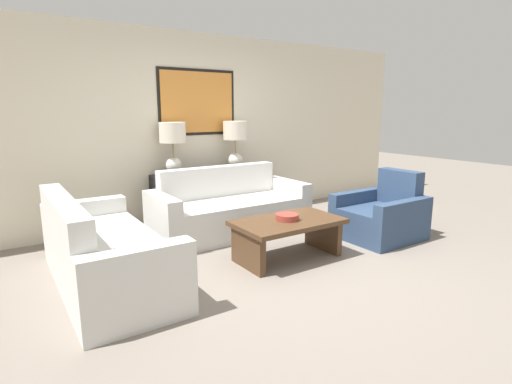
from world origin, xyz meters
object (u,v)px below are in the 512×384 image
(table_lamp_left, at_px, (173,141))
(decorative_bowl, at_px, (287,217))
(couch_by_back_wall, at_px, (229,211))
(coffee_table, at_px, (288,230))
(armchair_near_back_wall, at_px, (381,216))
(console_table, at_px, (207,197))
(table_lamp_right, at_px, (235,138))
(couch_by_side, at_px, (103,254))

(table_lamp_left, xyz_separation_m, decorative_bowl, (0.53, -1.81, -0.72))
(couch_by_back_wall, height_order, coffee_table, couch_by_back_wall)
(couch_by_back_wall, distance_m, armchair_near_back_wall, 1.95)
(console_table, relative_size, decorative_bowl, 6.22)
(table_lamp_left, bearing_deg, table_lamp_right, 0.00)
(table_lamp_right, distance_m, decorative_bowl, 1.99)
(table_lamp_left, height_order, armchair_near_back_wall, table_lamp_left)
(couch_by_back_wall, bearing_deg, armchair_near_back_wall, -39.06)
(table_lamp_left, distance_m, table_lamp_right, 0.97)
(table_lamp_left, height_order, coffee_table, table_lamp_left)
(table_lamp_left, distance_m, decorative_bowl, 2.02)
(decorative_bowl, distance_m, armchair_near_back_wall, 1.48)
(console_table, height_order, armchair_near_back_wall, armchair_near_back_wall)
(decorative_bowl, relative_size, armchair_near_back_wall, 0.27)
(table_lamp_right, distance_m, couch_by_side, 2.79)
(console_table, height_order, table_lamp_right, table_lamp_right)
(table_lamp_left, bearing_deg, couch_by_side, -132.84)
(console_table, relative_size, armchair_near_back_wall, 1.65)
(coffee_table, bearing_deg, decorative_bowl, 174.44)
(decorative_bowl, bearing_deg, console_table, 91.54)
(couch_by_back_wall, bearing_deg, decorative_bowl, -87.61)
(couch_by_back_wall, xyz_separation_m, decorative_bowl, (0.05, -1.16, 0.17))
(console_table, xyz_separation_m, table_lamp_right, (0.48, 0.00, 0.83))
(table_lamp_right, bearing_deg, couch_by_side, -148.42)
(table_lamp_left, distance_m, couch_by_back_wall, 1.20)
(table_lamp_right, distance_m, coffee_table, 2.05)
(console_table, distance_m, armchair_near_back_wall, 2.41)
(table_lamp_right, relative_size, couch_by_back_wall, 0.35)
(table_lamp_right, xyz_separation_m, couch_by_back_wall, (-0.48, -0.64, -0.90))
(couch_by_back_wall, xyz_separation_m, armchair_near_back_wall, (1.51, -1.23, -0.02))
(couch_by_back_wall, bearing_deg, couch_by_side, -157.25)
(couch_by_side, bearing_deg, couch_by_back_wall, 22.75)
(table_lamp_left, height_order, couch_by_side, table_lamp_left)
(console_table, xyz_separation_m, decorative_bowl, (0.05, -1.81, 0.10))
(armchair_near_back_wall, bearing_deg, coffee_table, 177.46)
(console_table, height_order, table_lamp_left, table_lamp_left)
(armchair_near_back_wall, bearing_deg, table_lamp_left, 136.86)
(coffee_table, relative_size, decorative_bowl, 4.67)
(decorative_bowl, height_order, armchair_near_back_wall, armchair_near_back_wall)
(table_lamp_left, relative_size, couch_by_side, 0.35)
(coffee_table, height_order, armchair_near_back_wall, armchair_near_back_wall)
(couch_by_side, height_order, armchair_near_back_wall, couch_by_side)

